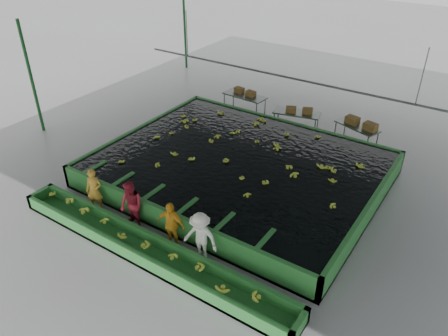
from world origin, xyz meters
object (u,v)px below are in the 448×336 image
Objects in this scene: flotation_tank at (239,169)px; box_stack_right at (361,127)px; worker_c at (171,225)px; packing_table_left at (244,104)px; box_stack_left at (245,94)px; packing_table_mid at (296,122)px; worker_b at (131,206)px; box_stack_mid at (299,113)px; worker_a at (94,190)px; sorting_trough at (147,250)px; packing_table_right at (356,135)px; worker_d at (200,237)px.

box_stack_right reaches higher than flotation_tank.
worker_c is 9.85m from box_stack_right.
box_stack_left reaches higher than packing_table_left.
worker_b is at bearing -98.06° from packing_table_mid.
worker_b is 1.42× the size of box_stack_mid.
box_stack_right is at bearing 6.36° from packing_table_mid.
worker_c is at bearing -23.74° from worker_a.
box_stack_right is (5.85, 9.52, 0.09)m from worker_a.
packing_table_left is at bearing 106.03° from sorting_trough.
worker_b reaches higher than box_stack_mid.
packing_table_mid is 1.09× the size of packing_table_right.
worker_d is at bearing -65.42° from packing_table_left.
sorting_trough is at bearing -21.93° from worker_b.
packing_table_mid reaches higher than flotation_tank.
worker_d reaches higher than box_stack_mid.
sorting_trough is 10.00m from box_stack_mid.
packing_table_mid is at bearing 90.04° from sorting_trough.
box_stack_mid is (-1.28, 9.17, 0.12)m from worker_d.
flotation_tank is 5.26× the size of packing_table_right.
packing_table_right is at bearing 67.43° from worker_c.
flotation_tank reaches higher than sorting_trough.
box_stack_mid reaches higher than packing_table_right.
box_stack_right is at bearing 61.51° from flotation_tank.
worker_a is 1.32× the size of box_stack_left.
sorting_trough is at bearing -158.47° from worker_d.
packing_table_left is at bearing -63.15° from box_stack_left.
worker_a is at bearing -108.88° from box_stack_mid.
box_stack_mid is at bearing 88.68° from flotation_tank.
packing_table_mid is 0.49m from box_stack_mid.
packing_table_right is 5.73m from box_stack_left.
packing_table_left is 1.84× the size of box_stack_left.
packing_table_right is 1.61× the size of box_stack_mid.
box_stack_mid is at bearing 90.66° from worker_b.
worker_c reaches higher than box_stack_left.
box_stack_mid is at bearing 47.38° from worker_a.
worker_c is 0.74× the size of packing_table_left.
worker_b is 2.71m from worker_d.
sorting_trough is at bearing -105.34° from box_stack_right.
packing_table_right is (5.71, 9.51, -0.34)m from worker_a.
packing_table_left is (-2.97, 10.35, 0.24)m from sorting_trough.
box_stack_right reaches higher than packing_table_right.
packing_table_left is at bearing 179.63° from box_stack_right.
worker_d is at bearing -82.03° from box_stack_mid.
packing_table_right is (2.39, 9.51, -0.36)m from worker_c.
packing_table_right is at bearing 62.76° from flotation_tank.
packing_table_left is 0.50m from box_stack_left.
worker_c is 0.83× the size of packing_table_right.
box_stack_mid is at bearing 89.69° from worker_d.
packing_table_left is at bearing 173.21° from packing_table_mid.
box_stack_left is (-4.41, 9.64, 0.15)m from worker_d.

